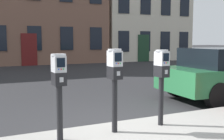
{
  "coord_description": "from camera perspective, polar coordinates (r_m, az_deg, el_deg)",
  "views": [
    {
      "loc": [
        -2.18,
        -4.21,
        1.62
      ],
      "look_at": [
        -0.33,
        -0.21,
        1.15
      ],
      "focal_mm": 43.81,
      "sensor_mm": 36.0,
      "label": 1
    }
  ],
  "objects": [
    {
      "name": "parking_meter_twin_adjacent",
      "position": [
        4.35,
        0.56,
        -1.09
      ],
      "size": [
        0.23,
        0.26,
        1.35
      ],
      "rotation": [
        0.0,
        0.0,
        -1.52
      ],
      "color": "black",
      "rests_on": "sidewalk_slab"
    },
    {
      "name": "parking_meter_end_of_row",
      "position": [
        4.81,
        10.29,
        -0.72
      ],
      "size": [
        0.23,
        0.26,
        1.33
      ],
      "rotation": [
        0.0,
        0.0,
        -1.52
      ],
      "color": "black",
      "rests_on": "sidewalk_slab"
    },
    {
      "name": "ground_plane",
      "position": [
        5.01,
        2.42,
        -12.73
      ],
      "size": [
        160.0,
        160.0,
        0.0
      ],
      "primitive_type": "plane",
      "color": "#28282B"
    },
    {
      "name": "parking_meter_near_kerb",
      "position": [
        4.06,
        -11.01,
        -2.33
      ],
      "size": [
        0.23,
        0.26,
        1.29
      ],
      "rotation": [
        0.0,
        0.0,
        -1.52
      ],
      "color": "black",
      "rests_on": "sidewalk_slab"
    }
  ]
}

